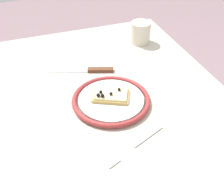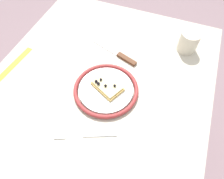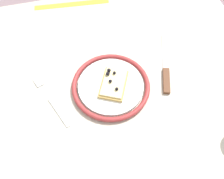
{
  "view_description": "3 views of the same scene",
  "coord_description": "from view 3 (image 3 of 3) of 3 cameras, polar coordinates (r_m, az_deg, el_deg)",
  "views": [
    {
      "loc": [
        -0.7,
        0.19,
        1.34
      ],
      "look_at": [
        -0.04,
        -0.05,
        0.79
      ],
      "focal_mm": 47.18,
      "sensor_mm": 36.0,
      "label": 1
    },
    {
      "loc": [
        -0.43,
        -0.21,
        1.38
      ],
      "look_at": [
        -0.06,
        -0.06,
        0.78
      ],
      "focal_mm": 32.57,
      "sensor_mm": 36.0,
      "label": 2
    },
    {
      "loc": [
        -0.14,
        -0.4,
        1.38
      ],
      "look_at": [
        -0.06,
        -0.06,
        0.77
      ],
      "focal_mm": 37.78,
      "sensor_mm": 36.0,
      "label": 3
    }
  ],
  "objects": [
    {
      "name": "pizza_slice_near",
      "position": [
        0.7,
        0.39,
        1.49
      ],
      "size": [
        0.11,
        0.13,
        0.03
      ],
      "color": "tan",
      "rests_on": "plate"
    },
    {
      "name": "fork",
      "position": [
        0.72,
        -14.57,
        -2.51
      ],
      "size": [
        0.09,
        0.19,
        0.0
      ],
      "color": "silver",
      "rests_on": "dining_table"
    },
    {
      "name": "knife",
      "position": [
        0.77,
        12.92,
        4.09
      ],
      "size": [
        0.1,
        0.23,
        0.01
      ],
      "color": "silver",
      "rests_on": "dining_table"
    },
    {
      "name": "ground_plane",
      "position": [
        1.44,
        1.64,
        -13.29
      ],
      "size": [
        6.0,
        6.0,
        0.0
      ],
      "primitive_type": "plane",
      "color": "gray"
    },
    {
      "name": "dining_table",
      "position": [
        0.83,
        2.77,
        0.26
      ],
      "size": [
        0.91,
        0.83,
        0.76
      ],
      "color": "#BCB29E",
      "rests_on": "ground_plane"
    },
    {
      "name": "plate",
      "position": [
        0.72,
        -0.29,
        0.9
      ],
      "size": [
        0.24,
        0.24,
        0.02
      ],
      "color": "white",
      "rests_on": "dining_table"
    },
    {
      "name": "measuring_tape",
      "position": [
        0.98,
        -9.67,
        19.67
      ],
      "size": [
        0.29,
        0.05,
        0.0
      ],
      "primitive_type": "cube",
      "rotation": [
        0.0,
        0.0,
        -0.1
      ],
      "color": "yellow",
      "rests_on": "dining_table"
    }
  ]
}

